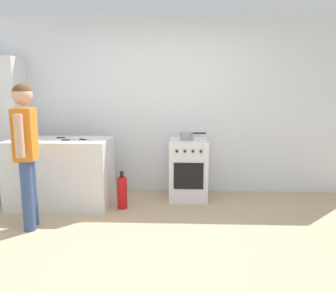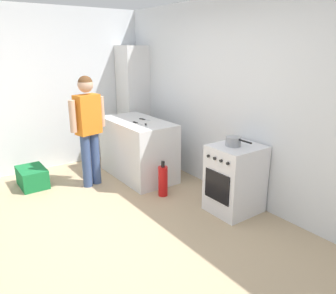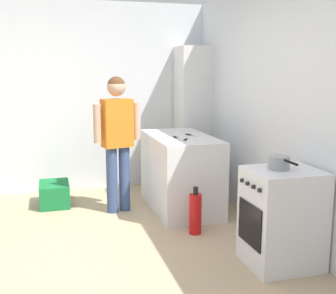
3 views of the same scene
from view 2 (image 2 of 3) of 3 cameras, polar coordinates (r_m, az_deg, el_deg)
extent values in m
plane|color=tan|center=(3.74, -10.57, -15.30)|extent=(8.00, 8.00, 0.00)
cube|color=silver|center=(4.38, 12.29, 7.75)|extent=(6.00, 0.10, 2.60)
cube|color=silver|center=(5.79, -18.90, 9.44)|extent=(0.10, 3.10, 2.60)
cube|color=silver|center=(5.15, -5.25, -0.28)|extent=(1.30, 0.70, 0.90)
cube|color=silver|center=(4.13, 11.61, -5.46)|extent=(0.53, 0.60, 0.85)
cube|color=black|center=(3.93, 8.52, -6.85)|extent=(0.40, 0.01, 0.36)
cylinder|color=black|center=(3.98, 9.54, 0.25)|extent=(0.17, 0.17, 0.01)
cylinder|color=black|center=(3.83, 12.06, -0.59)|extent=(0.17, 0.17, 0.01)
cylinder|color=black|center=(4.15, 11.90, 0.81)|extent=(0.17, 0.17, 0.01)
cylinder|color=black|center=(4.00, 14.39, 0.02)|extent=(0.17, 0.17, 0.01)
cylinder|color=black|center=(3.91, 7.03, -1.58)|extent=(0.04, 0.02, 0.04)
cylinder|color=black|center=(3.84, 8.09, -1.99)|extent=(0.04, 0.02, 0.04)
cylinder|color=black|center=(3.77, 9.20, -2.41)|extent=(0.04, 0.02, 0.04)
cylinder|color=black|center=(3.70, 10.35, -2.85)|extent=(0.04, 0.02, 0.04)
cylinder|color=gray|center=(3.96, 11.32, 0.99)|extent=(0.18, 0.18, 0.11)
cylinder|color=black|center=(3.83, 13.31, 0.94)|extent=(0.18, 0.02, 0.02)
cube|color=silver|center=(5.03, -3.59, 4.69)|extent=(0.10, 0.05, 0.01)
cube|color=black|center=(5.10, -4.49, 4.88)|extent=(0.11, 0.06, 0.01)
cube|color=silver|center=(4.78, -4.95, 3.98)|extent=(0.14, 0.04, 0.01)
cube|color=black|center=(4.88, -5.71, 4.28)|extent=(0.11, 0.03, 0.01)
cube|color=silver|center=(4.59, -3.80, 3.44)|extent=(0.19, 0.13, 0.01)
cube|color=black|center=(4.73, -3.89, 3.92)|extent=(0.11, 0.08, 0.01)
cylinder|color=#384C7A|center=(4.89, -14.04, -2.38)|extent=(0.13, 0.13, 0.79)
cylinder|color=#384C7A|center=(4.98, -12.53, -1.93)|extent=(0.13, 0.13, 0.79)
cube|color=orange|center=(4.76, -13.83, 5.52)|extent=(0.27, 0.38, 0.56)
cylinder|color=tan|center=(4.63, -16.28, 5.12)|extent=(0.09, 0.09, 0.44)
cylinder|color=tan|center=(4.89, -11.53, 6.09)|extent=(0.09, 0.09, 0.44)
sphere|color=tan|center=(4.70, -14.20, 10.49)|extent=(0.21, 0.21, 0.21)
sphere|color=brown|center=(4.69, -14.22, 10.73)|extent=(0.20, 0.20, 0.20)
cylinder|color=red|center=(4.52, -0.89, -5.98)|extent=(0.13, 0.13, 0.42)
cylinder|color=black|center=(4.43, -0.90, -3.01)|extent=(0.05, 0.05, 0.08)
cube|color=#197238|center=(5.24, -22.56, -4.88)|extent=(0.52, 0.36, 0.28)
cube|color=silver|center=(6.06, -6.06, 7.69)|extent=(0.48, 0.44, 2.00)
camera|label=1|loc=(3.20, -67.21, -1.95)|focal=35.00mm
camera|label=3|loc=(1.12, 76.97, -12.98)|focal=45.00mm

